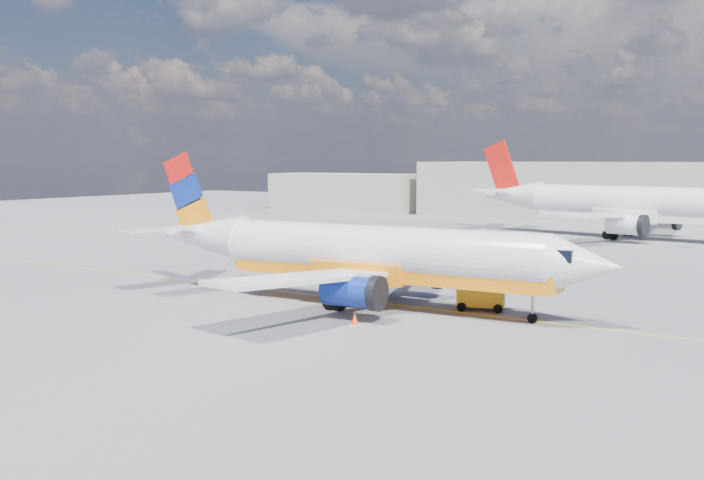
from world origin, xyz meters
The scene contains 8 objects.
ground centered at (0.00, 0.00, 0.00)m, with size 240.00×240.00×0.00m, color #58585D.
taxi_line centered at (0.00, 3.00, 0.01)m, with size 70.00×0.15×0.01m, color yellow.
terminal_main centered at (5.00, 75.00, 4.00)m, with size 70.00×14.00×8.00m, color #AAA493.
terminal_annex centered at (-45.00, 72.00, 3.00)m, with size 26.00×10.00×6.00m, color #AAA493.
main_jet centered at (2.82, 1.85, 2.99)m, with size 29.64×23.39×8.98m.
second_jet centered at (5.76, 49.83, 3.56)m, with size 35.33×27.59×10.68m.
gse_tug centered at (8.85, 4.28, 0.88)m, with size 2.92×2.32×1.86m.
traffic_cone centered at (5.24, -3.01, 0.31)m, with size 0.45×0.45×0.63m.
Camera 1 is at (26.76, -35.99, 8.48)m, focal length 40.00 mm.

